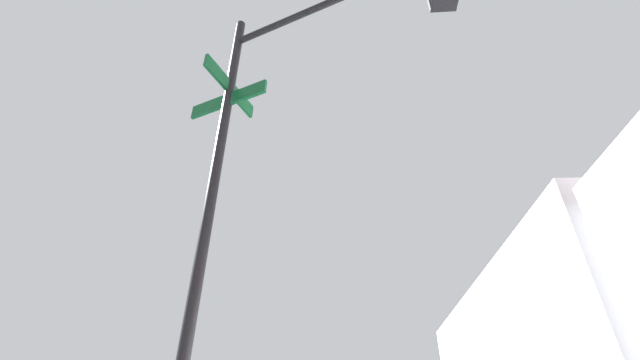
# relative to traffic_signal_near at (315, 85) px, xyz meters

# --- Properties ---
(traffic_signal_near) EXTENTS (1.63, 3.30, 6.28)m
(traffic_signal_near) POSITION_rel_traffic_signal_near_xyz_m (0.00, 0.00, 0.00)
(traffic_signal_near) COLOR black
(traffic_signal_near) RESTS_ON ground_plane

